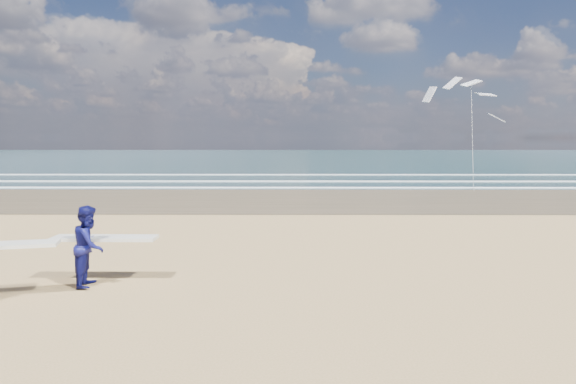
{
  "coord_description": "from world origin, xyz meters",
  "views": [
    {
      "loc": [
        4.02,
        -8.25,
        3.06
      ],
      "look_at": [
        3.92,
        6.0,
        1.56
      ],
      "focal_mm": 32.0,
      "sensor_mm": 36.0,
      "label": 1
    }
  ],
  "objects": [
    {
      "name": "kite_1",
      "position": [
        15.43,
        24.51,
        4.26
      ],
      "size": [
        5.55,
        4.71,
        7.74
      ],
      "color": "slate",
      "rests_on": "ground"
    },
    {
      "name": "foam_breakers",
      "position": [
        20.0,
        28.1,
        0.05
      ],
      "size": [
        220.0,
        11.7,
        0.05
      ],
      "color": "white",
      "rests_on": "ground"
    },
    {
      "name": "ocean",
      "position": [
        20.0,
        72.0,
        0.01
      ],
      "size": [
        220.0,
        100.0,
        0.02
      ],
      "primitive_type": "cube",
      "color": "#1B3B3D",
      "rests_on": "ground"
    },
    {
      "name": "surfer_far",
      "position": [
        -0.16,
        2.19,
        0.85
      ],
      "size": [
        2.2,
        1.05,
        1.68
      ],
      "color": "#0E0F50",
      "rests_on": "ground"
    }
  ]
}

